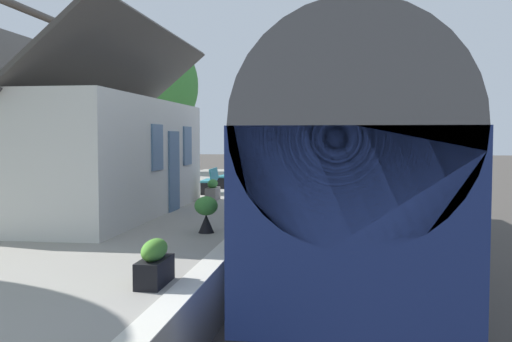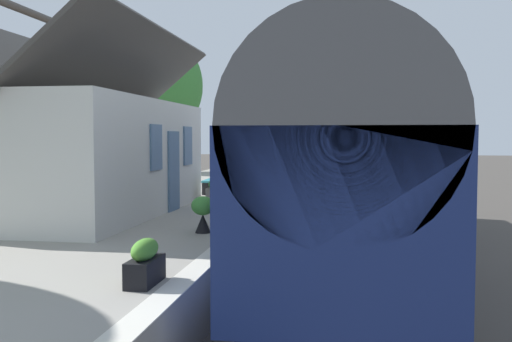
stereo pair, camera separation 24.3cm
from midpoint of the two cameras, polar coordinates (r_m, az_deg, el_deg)
name	(u,v)px [view 1 (the left image)]	position (r m, az deg, el deg)	size (l,w,h in m)	color
ground_plane	(313,226)	(18.76, 5.36, -5.50)	(160.00, 160.00, 0.00)	#423D38
platform	(189,210)	(19.33, -7.06, -3.84)	(32.00, 6.30, 0.95)	gray
platform_edge_coping	(277,197)	(18.73, 1.76, -2.56)	(32.00, 0.36, 0.02)	beige
rail_near	(364,225)	(18.75, 10.33, -5.33)	(52.00, 0.08, 0.14)	gray
rail_far	(319,224)	(18.74, 5.91, -5.30)	(52.00, 0.08, 0.14)	gray
train	(344,165)	(13.94, 8.22, 0.58)	(16.20, 2.73, 4.32)	black
station_building	(89,152)	(15.13, -16.75, 1.86)	(8.31, 4.15, 5.67)	silver
bench_by_lamp	(211,180)	(19.84, -4.90, -0.89)	(1.42, 0.49, 0.88)	#26727F
bench_platform_end	(227,175)	(22.14, -3.24, -0.44)	(1.41, 0.48, 0.88)	#26727F
bench_near_building	(254,167)	(28.95, -0.43, 0.45)	(1.42, 0.49, 0.88)	#26727F
bench_mid_platform	(233,171)	(24.95, -2.56, -0.02)	(1.42, 0.50, 0.88)	#26727F
planter_edge_far	(206,212)	(11.66, -5.59, -4.05)	(0.47, 0.47, 0.74)	black
planter_under_sign	(213,190)	(17.74, -4.72, -1.91)	(0.79, 0.32, 0.65)	gray
planter_bench_left	(256,175)	(23.26, -0.31, -0.42)	(0.44, 0.44, 0.77)	gray
planter_bench_right	(260,165)	(30.57, 0.15, 0.60)	(0.65, 0.65, 0.91)	black
planter_corner_building	(155,263)	(7.72, -10.97, -8.98)	(0.78, 0.32, 0.60)	black
planter_edge_near	(162,175)	(23.28, -9.63, -0.39)	(0.62, 0.62, 0.85)	#9E5138
lamp_post_platform	(283,123)	(26.06, 2.46, 4.75)	(0.32, 0.50, 3.70)	black
station_sign_board	(285,153)	(27.96, 2.67, 1.80)	(0.96, 0.06, 1.57)	black
tree_distant	(153,86)	(32.80, -10.43, 8.36)	(4.92, 5.04, 8.69)	#4C3828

